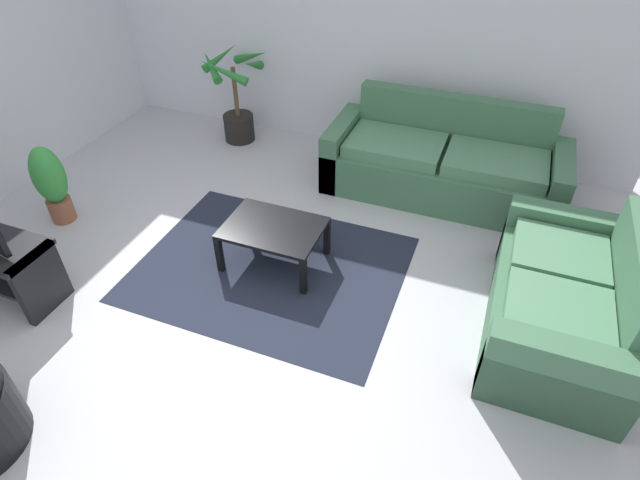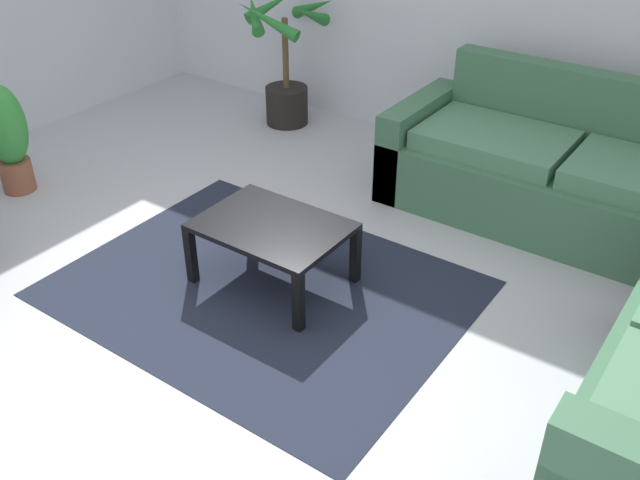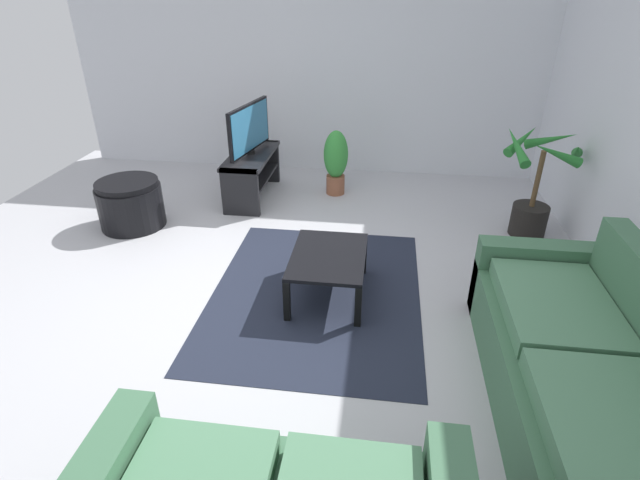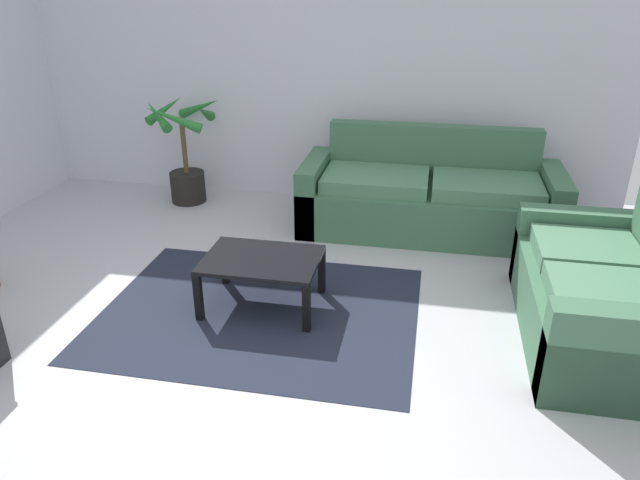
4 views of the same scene
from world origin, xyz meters
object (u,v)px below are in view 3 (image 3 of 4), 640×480
Objects in this scene: couch_main at (590,384)px; potted_plant_small at (336,160)px; tv_stand at (252,169)px; coffee_table at (328,260)px; tv at (249,128)px; potted_palm at (535,192)px; ottoman at (131,204)px.

couch_main reaches higher than potted_plant_small.
tv_stand reaches higher than coffee_table.
tv is 2.28m from coffee_table.
couch_main is 2.98× the size of potted_plant_small.
potted_palm is 2.20m from potted_plant_small.
tv reaches higher than couch_main.
ottoman is at bearing -85.21° from potted_palm.
ottoman is (-2.11, -3.80, -0.06)m from couch_main.
potted_plant_small is at bearing 103.87° from tv.
ottoman is (1.15, -2.02, -0.17)m from potted_plant_small.
potted_plant_small is (-3.26, -1.78, 0.11)m from couch_main.
ottoman is (-1.00, -2.19, -0.08)m from coffee_table.
potted_plant_small is at bearing -175.49° from coffee_table.
potted_plant_small reaches higher than tv_stand.
potted_palm is at bearing 173.91° from couch_main.
tv_stand is 3.06m from potted_palm.
tv_stand is 0.99m from potted_plant_small.
potted_palm reaches higher than potted_plant_small.
coffee_table is (1.92, 1.13, -0.02)m from tv_stand.
tv_stand is 1.02× the size of potted_palm.
ottoman is at bearing -114.59° from coffee_table.
tv is (-3.03, -2.74, 0.53)m from couch_main.
tv_stand is at bearing -137.88° from couch_main.
potted_palm is at bearing 79.15° from tv_stand.
tv_stand is 1.40m from ottoman.
tv reaches higher than ottoman.
ottoman is at bearing -49.19° from tv_stand.
tv_stand is at bearing -100.95° from tv.
couch_main is at bearing 55.36° from coffee_table.
potted_palm is 1.39× the size of potted_plant_small.
potted_plant_small is (-0.24, 0.96, 0.07)m from tv_stand.
ottoman reaches higher than coffee_table.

